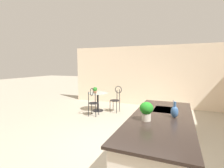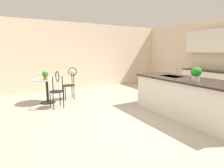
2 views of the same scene
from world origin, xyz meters
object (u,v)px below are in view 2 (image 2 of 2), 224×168
object	(u,v)px
potted_plant_counter_near	(196,73)
vase_on_counter	(195,74)
potted_plant_on_table	(45,75)
chair_by_island	(57,88)
bistro_table	(47,89)
chair_near_window	(70,82)

from	to	relation	value
potted_plant_counter_near	vase_on_counter	size ratio (longest dim) A/B	1.10
potted_plant_on_table	potted_plant_counter_near	distance (m)	4.00
chair_by_island	bistro_table	bearing A→B (deg)	-167.90
bistro_table	chair_near_window	distance (m)	0.77
bistro_table	chair_by_island	xyz separation A→B (m)	(0.67, 0.14, 0.13)
bistro_table	vase_on_counter	bearing A→B (deg)	46.35
bistro_table	vase_on_counter	size ratio (longest dim) A/B	2.78
bistro_table	potted_plant_on_table	size ratio (longest dim) A/B	3.25
potted_plant_counter_near	chair_by_island	bearing A→B (deg)	-136.39
potted_plant_on_table	vase_on_counter	xyz separation A→B (m)	(2.70, 3.01, 0.15)
chair_by_island	potted_plant_on_table	size ratio (longest dim) A/B	4.23
chair_near_window	potted_plant_on_table	bearing A→B (deg)	-72.80
chair_by_island	potted_plant_on_table	bearing A→B (deg)	-160.43
potted_plant_on_table	potted_plant_counter_near	xyz separation A→B (m)	(3.05, 2.58, 0.22)
bistro_table	potted_plant_on_table	xyz separation A→B (m)	(0.13, -0.05, 0.43)
chair_near_window	vase_on_counter	xyz separation A→B (m)	(2.94, 2.22, 0.46)
vase_on_counter	bistro_table	bearing A→B (deg)	-133.65
chair_near_window	potted_plant_on_table	world-z (taller)	chair_near_window
bistro_table	chair_by_island	world-z (taller)	chair_by_island
chair_by_island	potted_plant_on_table	distance (m)	0.65
chair_near_window	bistro_table	bearing A→B (deg)	-81.26
potted_plant_counter_near	chair_near_window	bearing A→B (deg)	-151.57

